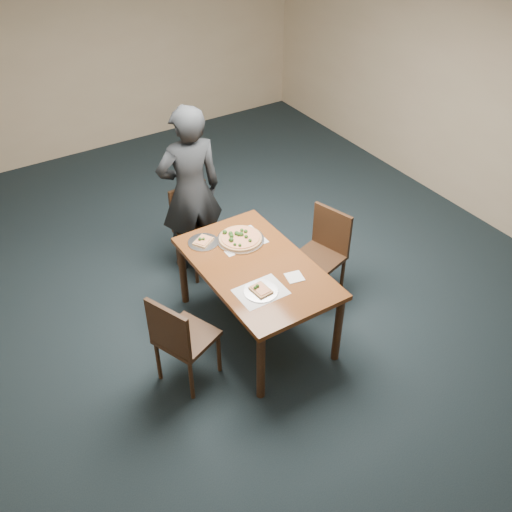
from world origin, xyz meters
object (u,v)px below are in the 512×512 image
chair_far (196,224)px  chair_left (180,337)px  pizza_pan (240,238)px  slice_plate_near (261,291)px  slice_plate_far (203,242)px  dining_table (256,273)px  chair_right (324,249)px  diner (190,191)px

chair_far → chair_left: same height
chair_left → pizza_pan: bearing=-80.2°
slice_plate_near → slice_plate_far: size_ratio=1.00×
dining_table → chair_left: size_ratio=1.65×
dining_table → chair_far: 1.16m
slice_plate_far → chair_far: bearing=70.0°
chair_right → pizza_pan: 0.86m
dining_table → chair_left: bearing=-166.5°
chair_far → pizza_pan: bearing=-89.5°
dining_table → chair_right: 0.86m
chair_far → diner: size_ratio=0.51×
diner → chair_right: bearing=135.1°
dining_table → pizza_pan: bearing=79.7°
chair_far → chair_left: bearing=-126.9°
chair_far → chair_right: (0.84, -1.04, 0.00)m
diner → pizza_pan: (0.09, -0.80, -0.12)m
chair_left → chair_right: size_ratio=1.00×
diner → pizza_pan: size_ratio=4.10×
chair_far → slice_plate_near: size_ratio=3.25×
pizza_pan → slice_plate_near: (-0.22, -0.70, -0.01)m
chair_far → chair_right: same height
chair_right → diner: (-0.86, 1.07, 0.38)m
pizza_pan → slice_plate_near: bearing=-107.7°
dining_table → diner: 1.20m
chair_far → dining_table: bearing=-94.8°
chair_left → slice_plate_far: chair_left is taller
chair_left → slice_plate_far: size_ratio=3.25×
pizza_pan → slice_plate_far: size_ratio=1.55×
chair_far → diner: 0.38m
diner → slice_plate_far: bearing=78.4°
slice_plate_far → chair_left: bearing=-130.1°
chair_left → dining_table: bearing=-99.2°
chair_left → chair_far: bearing=-54.7°
dining_table → chair_right: (0.84, 0.11, -0.14)m
dining_table → slice_plate_near: bearing=-116.0°
dining_table → slice_plate_far: slice_plate_far is taller
pizza_pan → slice_plate_far: bearing=153.8°
chair_far → slice_plate_far: size_ratio=3.25×
diner → slice_plate_far: diner is taller
pizza_pan → slice_plate_near: pizza_pan is taller
slice_plate_far → diner: bearing=72.0°
pizza_pan → slice_plate_far: (-0.30, 0.15, -0.01)m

